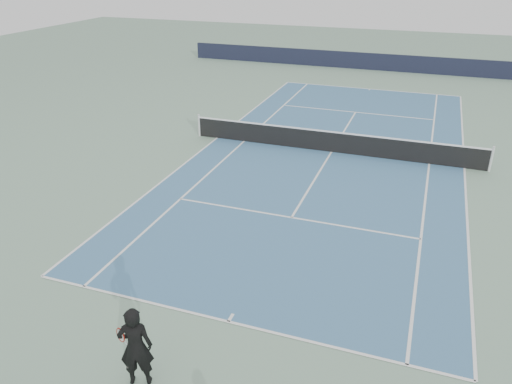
% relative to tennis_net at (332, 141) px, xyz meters
% --- Properties ---
extents(ground, '(80.00, 80.00, 0.00)m').
position_rel_tennis_net_xyz_m(ground, '(0.00, 0.00, -0.50)').
color(ground, gray).
extents(court_surface, '(10.97, 23.77, 0.01)m').
position_rel_tennis_net_xyz_m(court_surface, '(0.00, 0.00, -0.50)').
color(court_surface, '#3D6990').
rests_on(court_surface, ground).
extents(tennis_net, '(12.90, 0.10, 1.07)m').
position_rel_tennis_net_xyz_m(tennis_net, '(0.00, 0.00, 0.00)').
color(tennis_net, silver).
rests_on(tennis_net, ground).
extents(windscreen_far, '(30.00, 0.25, 1.20)m').
position_rel_tennis_net_xyz_m(windscreen_far, '(0.00, 17.88, 0.10)').
color(windscreen_far, black).
rests_on(windscreen_far, ground).
extents(tennis_player, '(0.87, 0.73, 1.85)m').
position_rel_tennis_net_xyz_m(tennis_player, '(-1.01, -14.17, 0.42)').
color(tennis_player, black).
rests_on(tennis_player, ground).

